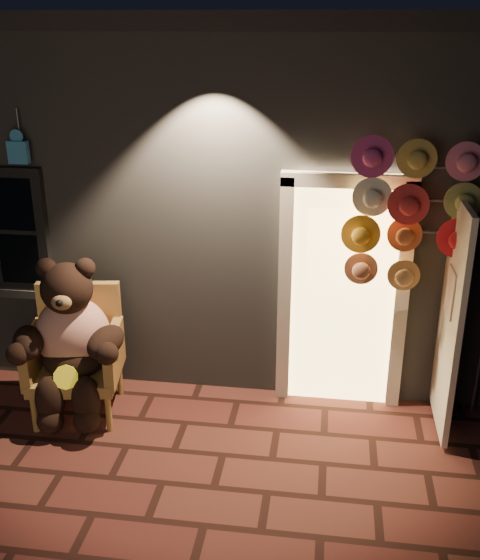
# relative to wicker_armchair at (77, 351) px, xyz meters

# --- Properties ---
(ground) EXTENTS (60.00, 60.00, 0.00)m
(ground) POSITION_rel_wicker_armchair_xyz_m (1.01, -0.97, -0.58)
(ground) COLOR #562820
(ground) RESTS_ON ground
(shop_building) EXTENTS (7.30, 5.95, 3.51)m
(shop_building) POSITION_rel_wicker_armchair_xyz_m (1.02, 3.02, 1.16)
(shop_building) COLOR slate
(shop_building) RESTS_ON ground
(wicker_armchair) EXTENTS (0.89, 0.83, 1.16)m
(wicker_armchair) POSITION_rel_wicker_armchair_xyz_m (0.00, 0.00, 0.00)
(wicker_armchair) COLOR #B08F44
(wicker_armchair) RESTS_ON ground
(teddy_bear) EXTENTS (1.05, 0.88, 1.46)m
(teddy_bear) POSITION_rel_wicker_armchair_xyz_m (0.01, -0.15, 0.19)
(teddy_bear) COLOR red
(teddy_bear) RESTS_ON ground
(hat_rack) EXTENTS (1.53, 0.22, 2.48)m
(hat_rack) POSITION_rel_wicker_armchair_xyz_m (3.03, 0.31, 1.32)
(hat_rack) COLOR #59595E
(hat_rack) RESTS_ON ground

